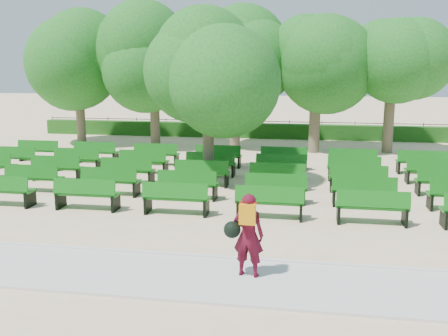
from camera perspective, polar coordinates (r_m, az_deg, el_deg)
name	(u,v)px	position (r m, az deg, el deg)	size (l,w,h in m)	color
ground	(190,191)	(18.06, -3.96, -2.64)	(120.00, 120.00, 0.00)	beige
paving	(110,272)	(11.35, -12.86, -11.52)	(30.00, 2.20, 0.06)	silver
curb	(129,252)	(12.33, -10.82, -9.42)	(30.00, 0.12, 0.10)	silver
hedge	(241,130)	(31.54, 1.96, 4.32)	(26.00, 0.70, 0.90)	#1C5215
fence	(242,137)	(31.99, 2.05, 3.61)	(26.00, 0.10, 1.02)	black
tree_line	(231,147)	(27.68, 0.86, 2.37)	(21.80, 6.80, 7.04)	#1F691E
bench_array	(201,183)	(18.78, -2.60, -1.74)	(2.04, 0.73, 1.27)	#116312
tree_among	(208,75)	(18.70, -1.85, 10.58)	(4.42, 4.42, 6.11)	brown
person	(247,234)	(10.51, 2.65, -7.52)	(0.87, 0.55, 1.80)	#480A19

